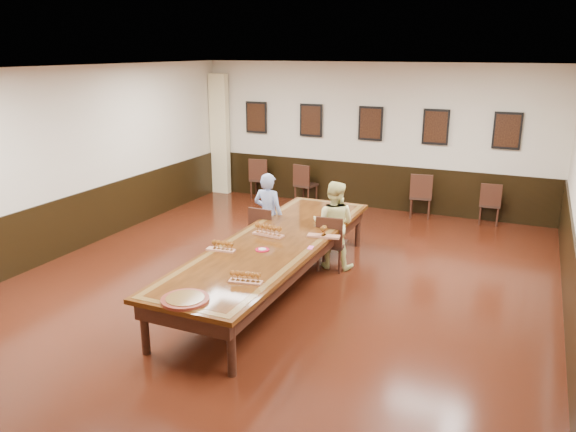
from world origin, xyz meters
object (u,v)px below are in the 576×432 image
at_px(person_man, 268,215).
at_px(carved_platter, 185,299).
at_px(chair_woman, 332,242).
at_px(spare_chair_b, 306,183).
at_px(person_woman, 334,225).
at_px(conference_table, 274,250).
at_px(chair_man, 266,232).
at_px(spare_chair_a, 261,178).
at_px(spare_chair_c, 421,195).
at_px(spare_chair_d, 490,203).

bearing_deg(person_man, carved_platter, 103.49).
bearing_deg(chair_woman, spare_chair_b, -67.59).
relative_size(person_woman, conference_table, 0.29).
bearing_deg(chair_man, spare_chair_b, -75.80).
relative_size(spare_chair_a, spare_chair_c, 1.00).
bearing_deg(person_woman, carved_platter, 75.49).
bearing_deg(chair_man, chair_woman, -179.06).
relative_size(conference_table, carved_platter, 8.24).
distance_m(spare_chair_a, spare_chair_b, 1.20).
xyz_separation_m(chair_woman, carved_platter, (-0.55, -3.35, 0.31)).
xyz_separation_m(chair_man, spare_chair_d, (3.33, 3.62, -0.02)).
xyz_separation_m(chair_woman, spare_chair_a, (-3.14, 3.68, 0.02)).
bearing_deg(spare_chair_c, person_woman, 69.66).
bearing_deg(person_woman, person_man, -7.51).
height_order(chair_woman, spare_chair_c, spare_chair_c).
xyz_separation_m(spare_chair_a, spare_chair_d, (5.26, -0.02, -0.05)).
bearing_deg(spare_chair_a, carved_platter, 101.24).
distance_m(spare_chair_a, spare_chair_d, 5.26).
height_order(chair_man, spare_chair_d, chair_man).
height_order(person_man, conference_table, person_man).
distance_m(chair_woman, carved_platter, 3.41).
distance_m(chair_woman, spare_chair_a, 4.84).
bearing_deg(carved_platter, spare_chair_d, 69.17).
distance_m(chair_woman, spare_chair_c, 3.65).
relative_size(spare_chair_a, person_man, 0.66).
bearing_deg(person_man, spare_chair_d, -130.54).
xyz_separation_m(spare_chair_a, spare_chair_b, (1.20, -0.05, -0.02)).
distance_m(spare_chair_b, carved_platter, 7.13).
bearing_deg(conference_table, person_woman, 67.25).
height_order(spare_chair_d, person_man, person_man).
relative_size(spare_chair_c, person_man, 0.66).
relative_size(spare_chair_a, person_woman, 0.67).
relative_size(chair_man, carved_platter, 1.51).
xyz_separation_m(conference_table, carved_platter, (-0.04, -2.25, 0.16)).
height_order(person_man, carved_platter, person_man).
xyz_separation_m(spare_chair_c, spare_chair_d, (1.39, 0.09, -0.05)).
distance_m(spare_chair_c, person_man, 3.96).
bearing_deg(spare_chair_b, spare_chair_a, 7.85).
relative_size(spare_chair_b, person_man, 0.63).
height_order(chair_woman, spare_chair_d, chair_woman).
bearing_deg(carved_platter, conference_table, 89.06).
xyz_separation_m(chair_man, spare_chair_b, (-0.73, 3.60, 0.01)).
relative_size(chair_man, person_man, 0.63).
distance_m(chair_man, chair_woman, 1.21).
bearing_deg(spare_chair_a, conference_table, 109.81).
xyz_separation_m(spare_chair_b, carved_platter, (1.39, -6.99, 0.31)).
bearing_deg(chair_woman, spare_chair_c, -107.22).
bearing_deg(person_woman, spare_chair_b, -67.06).
height_order(person_woman, conference_table, person_woman).
distance_m(person_man, person_woman, 1.20).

